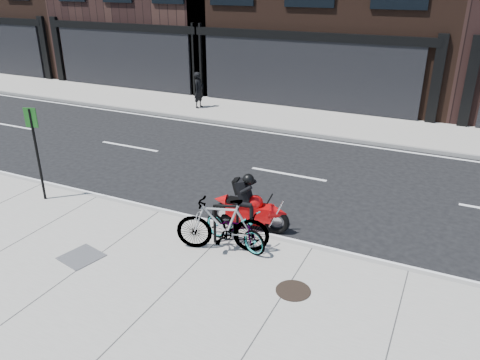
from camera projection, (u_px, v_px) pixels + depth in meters
The scene contains 11 objects.
ground at pixel (263, 200), 12.63m from camera, with size 120.00×120.00×0.00m, color black.
sidewalk_near at pixel (155, 305), 8.46m from camera, with size 60.00×6.00×0.13m, color gray.
sidewalk_far at pixel (337, 124), 19.03m from camera, with size 60.00×3.50×0.13m, color gray.
bike_rack at pixel (226, 221), 10.12m from camera, with size 0.54×0.22×0.94m.
bicycle_front at pixel (235, 227), 10.07m from camera, with size 0.59×1.68×0.88m, color gray.
bicycle_rear at pixel (222, 225), 9.84m from camera, with size 0.56×2.00×1.20m, color gray.
motorcycle at pixel (253, 208), 10.92m from camera, with size 1.91×0.59×1.43m.
pedestrian at pixel (199, 90), 20.91m from camera, with size 0.58×0.38×1.59m, color black.
manhole_cover at pixel (293, 291), 8.74m from camera, with size 0.66×0.66×0.01m, color black.
utility_grate at pixel (81, 257), 9.80m from camera, with size 0.75×0.75×0.01m, color #444446.
sign_post at pixel (36, 146), 11.83m from camera, with size 0.33×0.11×2.47m.
Camera 1 is at (4.34, -10.54, 5.50)m, focal length 35.00 mm.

